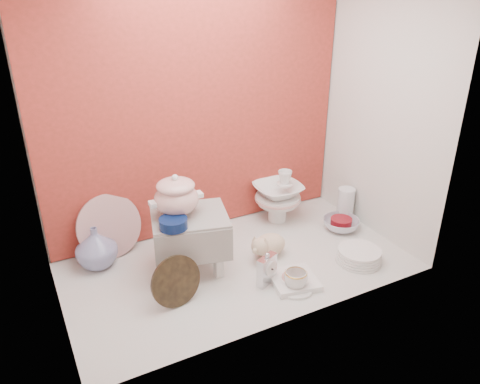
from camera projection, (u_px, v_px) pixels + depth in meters
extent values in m
plane|color=silver|center=(238.00, 265.00, 2.51)|extent=(1.80, 1.80, 0.00)
cube|color=#BC362F|center=(197.00, 106.00, 2.60)|extent=(1.80, 0.06, 1.50)
cube|color=silver|center=(33.00, 164.00, 1.82)|extent=(0.06, 1.00, 1.50)
cube|color=silver|center=(384.00, 108.00, 2.57)|extent=(0.06, 1.00, 1.50)
cylinder|color=#091946|center=(173.00, 223.00, 2.22)|extent=(0.18, 0.18, 0.05)
imported|color=silver|center=(96.00, 247.00, 2.46)|extent=(0.27, 0.27, 0.23)
cube|color=silver|center=(267.00, 268.00, 2.33)|extent=(0.13, 0.09, 0.18)
ellipsoid|color=#D0B592|center=(269.00, 245.00, 2.57)|extent=(0.24, 0.16, 0.14)
cylinder|color=white|center=(295.00, 288.00, 2.32)|extent=(0.23, 0.23, 0.01)
imported|color=white|center=(296.00, 279.00, 2.30)|extent=(0.14, 0.14, 0.09)
cube|color=white|center=(294.00, 280.00, 2.36)|extent=(0.26, 0.26, 0.03)
cylinder|color=white|center=(359.00, 255.00, 2.53)|extent=(0.26, 0.26, 0.07)
imported|color=silver|center=(341.00, 224.00, 2.85)|extent=(0.29, 0.29, 0.07)
cylinder|color=silver|center=(346.00, 204.00, 2.94)|extent=(0.13, 0.13, 0.21)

